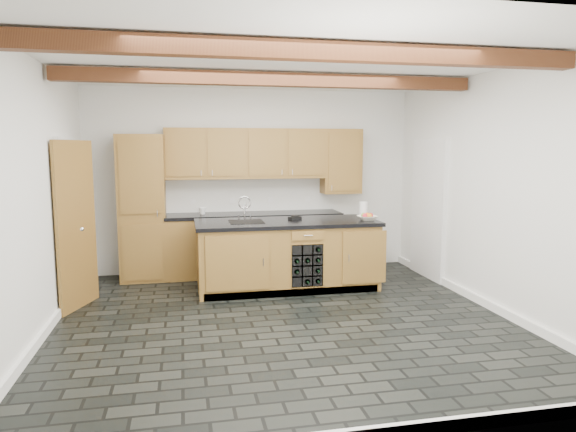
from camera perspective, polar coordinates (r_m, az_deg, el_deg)
name	(u,v)px	position (r m, az deg, el deg)	size (l,w,h in m)	color
ground	(284,319)	(5.86, -0.49, -11.42)	(5.00, 5.00, 0.00)	black
room_shell	(268,181)	(6.06, -2.27, 3.95)	(5.01, 5.00, 5.00)	white
back_cabinetry	(231,210)	(7.77, -6.40, 0.64)	(3.65, 0.62, 2.20)	olive
island	(288,255)	(7.01, -0.05, -4.31)	(2.48, 0.96, 0.93)	olive
faucet	(246,219)	(6.89, -4.68, -0.34)	(0.45, 0.40, 0.34)	black
kitchen_scale	(295,217)	(7.09, 0.76, -0.17)	(0.20, 0.16, 0.05)	black
fruit_bowl	(367,218)	(7.06, 8.78, -0.22)	(0.26, 0.26, 0.06)	white
fruit_cluster	(367,215)	(7.06, 8.78, 0.06)	(0.16, 0.17, 0.07)	red
paper_towel	(363,210)	(7.29, 8.38, 0.67)	(0.11, 0.11, 0.23)	white
mug	(202,211)	(7.72, -9.48, 0.57)	(0.11, 0.11, 0.10)	white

